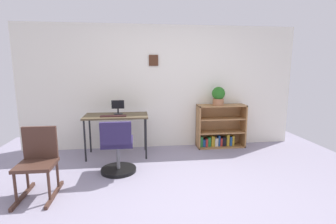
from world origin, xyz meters
TOP-DOWN VIEW (x-y plane):
  - ground_plane at (0.00, 0.00)m, footprint 6.24×6.24m
  - wall_back at (-0.00, 2.15)m, footprint 5.20×0.12m
  - desk at (-0.82, 1.67)m, footprint 1.07×0.55m
  - monitor at (-0.79, 1.76)m, footprint 0.22×0.16m
  - keyboard at (-0.86, 1.54)m, footprint 0.43×0.11m
  - office_chair at (-0.76, 0.90)m, footprint 0.52×0.55m
  - rocking_chair at (-1.66, 0.39)m, footprint 0.42×0.64m
  - bookshelf_low at (1.12, 1.96)m, footprint 0.92×0.30m
  - potted_plant_on_shelf at (1.06, 1.90)m, footprint 0.25×0.25m

SIDE VIEW (x-z plane):
  - ground_plane at x=0.00m, z-range 0.00..0.00m
  - office_chair at x=-0.76m, z-range -0.06..0.75m
  - bookshelf_low at x=1.12m, z-range -0.05..0.78m
  - rocking_chair at x=-1.66m, z-range 0.01..0.84m
  - desk at x=-0.82m, z-range 0.30..1.03m
  - keyboard at x=-0.86m, z-range 0.72..0.74m
  - monitor at x=-0.79m, z-range 0.72..0.96m
  - potted_plant_on_shelf at x=1.06m, z-range 0.84..1.18m
  - wall_back at x=0.00m, z-range 0.00..2.30m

